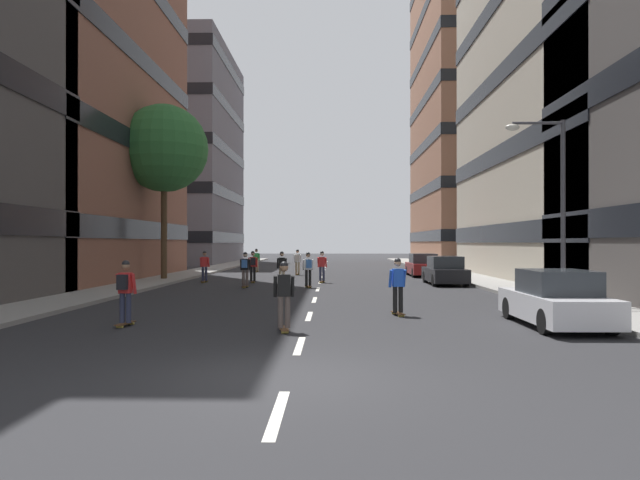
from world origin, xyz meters
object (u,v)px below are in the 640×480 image
Objects in this scene: street_tree_near at (164,149)px; streetlamp_right at (553,190)px; skater_1 at (256,259)px; skater_2 at (308,267)px; skater_3 at (284,293)px; skater_10 at (205,265)px; parked_car_far at (423,266)px; skater_4 at (245,267)px; skater_0 at (253,265)px; parked_car_mid at (445,271)px; parked_car_near at (556,300)px; skater_8 at (125,289)px; skater_5 at (282,266)px; skater_7 at (297,260)px; skater_9 at (398,284)px; skater_6 at (322,265)px.

street_tree_near is 22.30m from streetlamp_right.
skater_2 is at bearing -73.15° from skater_1.
skater_10 is (-5.99, 17.65, 0.00)m from skater_3.
skater_4 reaches higher than parked_car_far.
streetlamp_right reaches higher than skater_0.
skater_0 is 1.00× the size of skater_1.
skater_4 is at bearing -167.09° from parked_car_mid.
street_tree_near reaches higher than skater_1.
parked_car_near is 7.32m from skater_3.
skater_2 is 1.00× the size of skater_3.
skater_2 is at bearing 71.81° from skater_8.
skater_8 is 16.93m from skater_10.
parked_car_mid and parked_car_far have the same top height.
streetlamp_right is at bearing 21.93° from skater_8.
skater_5 is 1.00× the size of skater_8.
skater_4 is at bearing 147.43° from streetlamp_right.
skater_5 reaches higher than parked_car_far.
skater_1 is 1.00× the size of skater_2.
skater_4 is at bearing -99.76° from skater_7.
parked_car_mid is 2.47× the size of skater_4.
skater_3 is 1.00× the size of skater_9.
skater_8 is (4.37, -18.30, -6.77)m from street_tree_near.
skater_7 is (-1.22, 25.23, 0.03)m from skater_3.
street_tree_near reaches higher than parked_car_mid.
skater_4 is (-10.38, 13.00, 0.32)m from parked_car_near.
parked_car_mid is 17.66m from street_tree_near.
skater_10 is at bearing 174.74° from parked_car_mid.
streetlamp_right is 14.95m from skater_5.
parked_car_far is (0.00, 22.91, 0.00)m from parked_car_near.
skater_10 is at bearing 128.34° from skater_4.
parked_car_near is at bearing -29.01° from skater_9.
skater_9 is at bearing -65.59° from skater_0.
skater_1 is at bearing 95.55° from skater_4.
skater_3 is (4.64, -29.40, 0.00)m from skater_1.
skater_1 is at bearing 90.57° from skater_8.
street_tree_near reaches higher than skater_2.
skater_1 is 1.00× the size of skater_10.
skater_3 is at bearing -84.71° from skater_5.
skater_6 and skater_10 have the same top height.
skater_9 is at bearing -59.36° from skater_4.
skater_0 reaches higher than parked_car_near.
parked_car_near is at bearing -67.28° from skater_1.
parked_car_near is 2.47× the size of skater_5.
skater_3 and skater_5 have the same top height.
parked_car_near is at bearing 1.25° from skater_8.
skater_0 is 1.00× the size of skater_3.
skater_0 reaches higher than parked_car_mid.
parked_car_near is 2.47× the size of skater_7.
skater_0 is 17.87m from skater_3.
skater_1 is 1.00× the size of skater_3.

